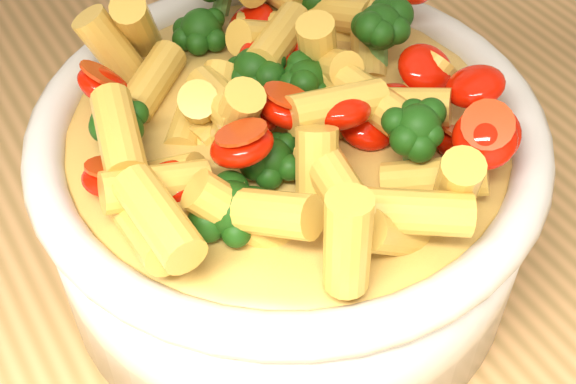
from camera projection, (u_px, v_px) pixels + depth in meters
table at (410, 268)px, 0.59m from camera, size 1.20×0.80×0.90m
serving_bowl at (288, 190)px, 0.42m from camera, size 0.26×0.26×0.11m
pasta_salad at (288, 91)px, 0.37m from camera, size 0.20×0.20×0.05m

